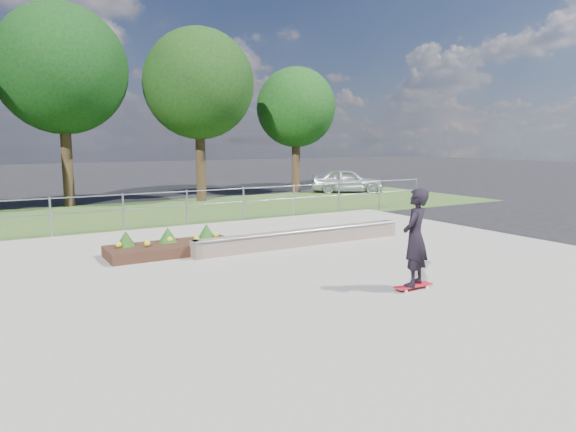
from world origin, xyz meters
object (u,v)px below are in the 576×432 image
(planter_bed, at_px, (171,246))
(parked_car, at_px, (347,181))
(grind_ledge, at_px, (303,237))
(skateboarder, at_px, (415,238))

(planter_bed, distance_m, parked_car, 16.26)
(grind_ledge, xyz_separation_m, parked_car, (9.58, 10.75, 0.38))
(grind_ledge, height_order, planter_bed, planter_bed)
(skateboarder, relative_size, parked_car, 0.49)
(skateboarder, bearing_deg, planter_bed, 118.78)
(skateboarder, distance_m, parked_car, 18.16)
(planter_bed, relative_size, skateboarder, 1.62)
(grind_ledge, height_order, parked_car, parked_car)
(grind_ledge, relative_size, skateboarder, 3.23)
(grind_ledge, relative_size, parked_car, 1.59)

